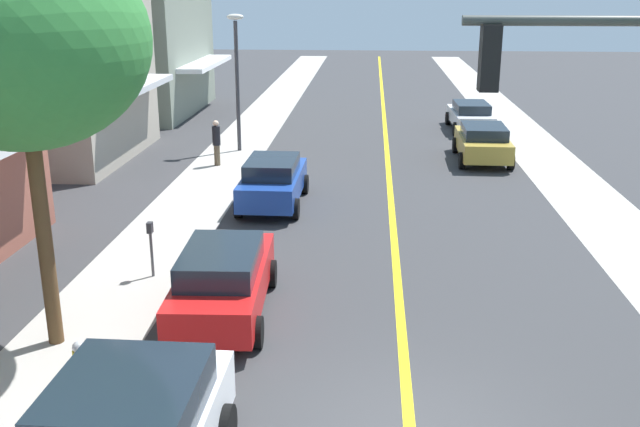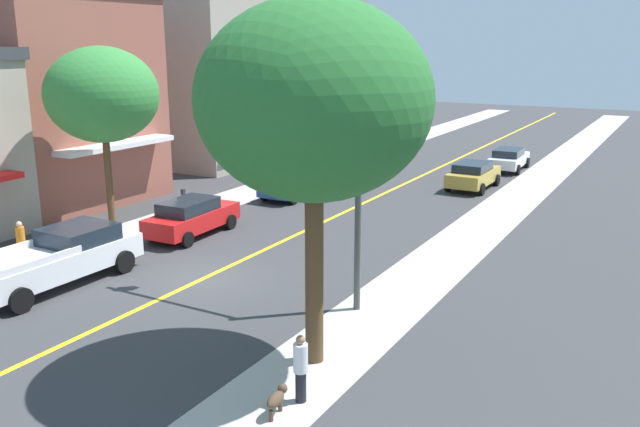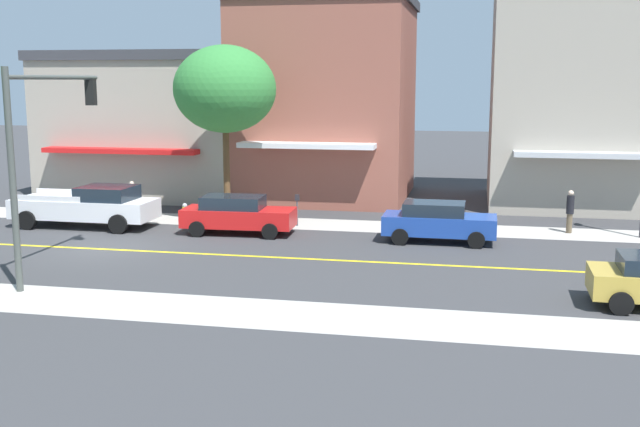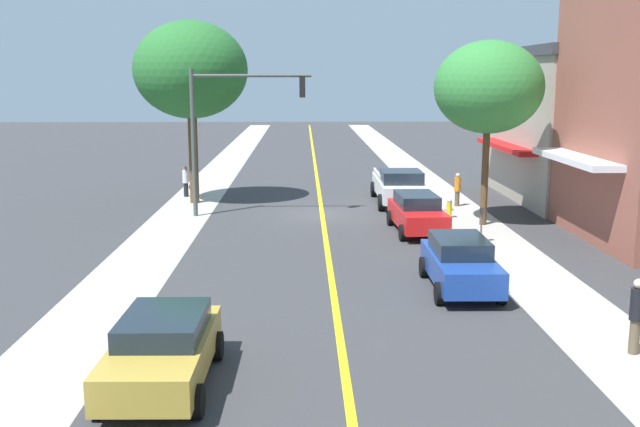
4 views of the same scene
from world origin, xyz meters
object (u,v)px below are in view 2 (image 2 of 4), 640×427
Objects in this scene: traffic_light_mast at (310,159)px; blue_sedan_left_curb at (293,182)px; street_lamp at (325,113)px; pedestrian_orange_shirt at (21,242)px; white_pickup_truck at (57,258)px; street_tree_right_corner at (314,101)px; gold_sedan_right_curb at (473,175)px; street_tree_left_near at (102,95)px; parking_meter at (183,199)px; fire_hydrant at (103,237)px; white_sedan_right_curb at (509,159)px; small_dog at (277,399)px; red_sedan_left_curb at (192,217)px; pedestrian_black_shirt at (297,160)px; pedestrian_white_shirt at (301,367)px.

blue_sedan_left_curb is (-7.92, 11.84, -3.67)m from traffic_light_mast.
street_lamp is 22.15m from pedestrian_orange_shirt.
street_tree_right_corner is at bearing -92.85° from white_pickup_truck.
street_lamp is at bearing 18.17° from blue_sedan_left_curb.
street_lamp is at bearing -102.51° from pedestrian_orange_shirt.
gold_sedan_right_curb is (-2.57, 22.04, -5.76)m from street_tree_right_corner.
street_tree_left_near reaches higher than parking_meter.
fire_hydrant is at bearing -119.86° from pedestrian_orange_shirt.
pedestrian_orange_shirt is (-10.81, -2.24, -3.62)m from traffic_light_mast.
white_sedan_right_curb is at bearing 68.06° from fire_hydrant.
street_tree_right_corner is 11.67m from white_pickup_truck.
small_dog is at bearing -31.64° from street_tree_left_near.
street_tree_left_near is 0.87× the size of street_tree_right_corner.
fire_hydrant is 0.15× the size of street_lamp.
traffic_light_mast is at bearing -69.31° from white_pickup_truck.
gold_sedan_right_curb is at bearing -47.89° from blue_sedan_left_curb.
traffic_light_mast reaches higher than gold_sedan_right_curb.
fire_hydrant is 10.66m from traffic_light_mast.
red_sedan_left_curb is (2.51, -16.02, -2.73)m from street_lamp.
white_pickup_truck is at bearing -76.89° from parking_meter.
street_lamp reaches higher than parking_meter.
pedestrian_black_shirt reaches higher than blue_sedan_left_curb.
street_lamp reaches higher than pedestrian_white_shirt.
white_pickup_truck is at bearing -179.80° from blue_sedan_left_curb.
pedestrian_orange_shirt is (-2.90, -5.97, 0.05)m from red_sedan_left_curb.
traffic_light_mast is 4.04× the size of pedestrian_orange_shirt.
street_lamp is at bearing -62.19° from traffic_light_mast.
pedestrian_white_shirt is at bearing -132.65° from red_sedan_left_curb.
street_tree_right_corner reaches higher than red_sedan_left_curb.
pedestrian_black_shirt is 26.89m from small_dog.
street_lamp is 1.31× the size of gold_sedan_right_curb.
street_lamp is 3.78m from pedestrian_black_shirt.
pedestrian_orange_shirt reaches higher than fire_hydrant.
street_tree_left_near reaches higher than red_sedan_left_curb.
red_sedan_left_curb is 16.56m from gold_sedan_right_curb.
fire_hydrant is 0.20× the size of blue_sedan_left_curb.
blue_sedan_left_curb is 10.05m from gold_sedan_right_curb.
parking_meter is at bearing 44.68° from red_sedan_left_curb.
pedestrian_white_shirt reaches higher than red_sedan_left_curb.
pedestrian_orange_shirt reaches higher than small_dog.
pedestrian_white_shirt is at bearing 118.14° from traffic_light_mast.
fire_hydrant is at bearing 54.75° from small_dog.
blue_sedan_left_curb reaches higher than small_dog.
pedestrian_black_shirt is at bearing 23.72° from small_dog.
parking_meter is 12.11m from traffic_light_mast.
pedestrian_black_shirt is at bearing 99.01° from gold_sedan_right_curb.
parking_meter is 0.85× the size of pedestrian_white_shirt.
gold_sedan_right_curb is (7.51, 14.76, -0.03)m from red_sedan_left_curb.
parking_meter is 11.33m from pedestrian_black_shirt.
street_tree_left_near is at bearing 162.87° from blue_sedan_left_curb.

